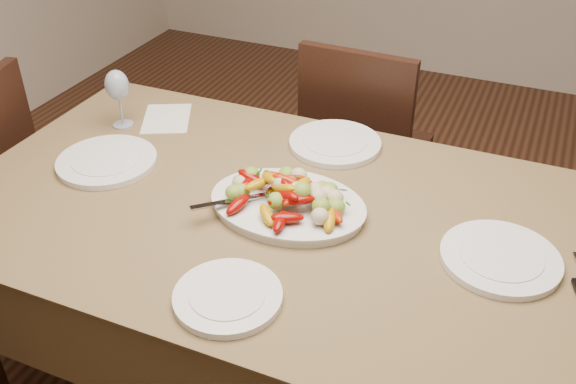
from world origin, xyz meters
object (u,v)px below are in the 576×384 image
(chair_far, at_px, (368,149))
(plate_right, at_px, (500,258))
(plate_far, at_px, (335,143))
(dining_table, at_px, (288,314))
(serving_platter, at_px, (288,207))
(plate_near, at_px, (228,297))
(wine_glass, at_px, (119,97))
(plate_left, at_px, (107,161))

(chair_far, relative_size, plate_right, 3.33)
(plate_far, bearing_deg, dining_table, -89.36)
(serving_platter, bearing_deg, plate_near, -87.76)
(dining_table, relative_size, plate_near, 7.53)
(plate_right, relative_size, wine_glass, 1.39)
(plate_left, bearing_deg, serving_platter, -0.38)
(chair_far, xyz_separation_m, serving_platter, (0.03, -0.87, 0.30))
(plate_right, bearing_deg, dining_table, -178.59)
(plate_left, height_order, plate_far, same)
(dining_table, relative_size, plate_left, 6.26)
(serving_platter, height_order, plate_far, serving_platter)
(plate_far, xyz_separation_m, wine_glass, (-0.68, -0.15, 0.09))
(plate_left, bearing_deg, dining_table, -0.71)
(dining_table, height_order, plate_far, plate_far)
(chair_far, relative_size, plate_near, 3.89)
(wine_glass, bearing_deg, plate_right, -9.85)
(plate_left, xyz_separation_m, wine_glass, (-0.10, 0.22, 0.09))
(dining_table, bearing_deg, plate_right, 1.41)
(dining_table, distance_m, plate_left, 0.71)
(chair_far, height_order, serving_platter, chair_far)
(dining_table, height_order, plate_near, plate_near)
(plate_near, bearing_deg, dining_table, 91.87)
(serving_platter, distance_m, plate_near, 0.37)
(dining_table, xyz_separation_m, plate_right, (0.55, 0.01, 0.39))
(dining_table, distance_m, plate_far, 0.54)
(serving_platter, height_order, wine_glass, wine_glass)
(serving_platter, xyz_separation_m, plate_left, (-0.59, 0.00, -0.00))
(dining_table, distance_m, chair_far, 0.88)
(plate_right, bearing_deg, plate_near, -144.85)
(dining_table, bearing_deg, plate_far, 90.64)
(plate_right, bearing_deg, chair_far, 124.05)
(plate_far, distance_m, wine_glass, 0.71)
(serving_platter, distance_m, plate_far, 0.37)
(chair_far, bearing_deg, serving_platter, 94.34)
(dining_table, bearing_deg, wine_glass, 161.68)
(dining_table, xyz_separation_m, plate_far, (-0.00, 0.38, 0.39))
(serving_platter, relative_size, plate_far, 1.45)
(chair_far, xyz_separation_m, plate_left, (-0.55, -0.87, 0.29))
(dining_table, height_order, plate_left, plate_left)
(dining_table, bearing_deg, plate_near, -88.13)
(chair_far, relative_size, plate_left, 3.23)
(dining_table, distance_m, wine_glass, 0.87)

